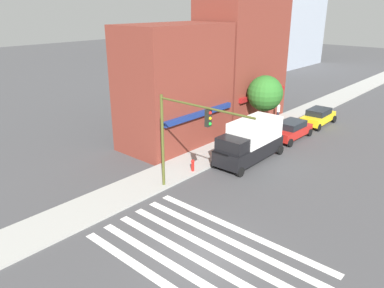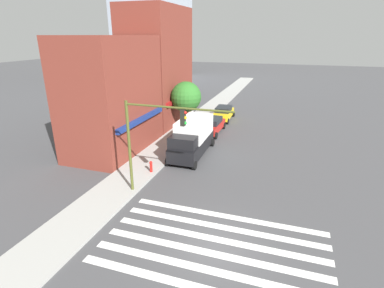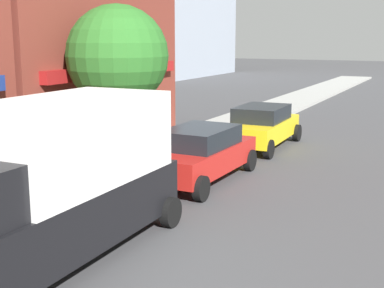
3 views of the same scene
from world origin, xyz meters
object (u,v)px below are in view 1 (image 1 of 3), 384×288
object	(u,v)px
sedan_red	(291,130)
traffic_signal	(182,129)
street_tree	(265,93)
box_truck_black	(250,140)
sedan_yellow	(318,116)
pedestrian_white_shirt	(278,111)
fire_hydrant	(193,165)

from	to	relation	value
sedan_red	traffic_signal	bearing A→B (deg)	-179.07
street_tree	box_truck_black	bearing A→B (deg)	-156.32
traffic_signal	street_tree	bearing A→B (deg)	11.41
box_truck_black	sedan_yellow	bearing A→B (deg)	-0.99
box_truck_black	sedan_yellow	xyz separation A→B (m)	(11.85, 0.00, -0.75)
traffic_signal	sedan_yellow	world-z (taller)	traffic_signal
sedan_red	pedestrian_white_shirt	xyz separation A→B (m)	(3.84, 3.44, 0.23)
pedestrian_white_shirt	sedan_red	bearing A→B (deg)	30.89
fire_hydrant	traffic_signal	bearing A→B (deg)	-149.37
street_tree	sedan_yellow	bearing A→B (deg)	-27.12
street_tree	pedestrian_white_shirt	bearing A→B (deg)	9.42
sedan_red	street_tree	world-z (taller)	street_tree
sedan_yellow	fire_hydrant	distance (m)	16.39
traffic_signal	fire_hydrant	world-z (taller)	traffic_signal
sedan_yellow	pedestrian_white_shirt	bearing A→B (deg)	113.73
street_tree	traffic_signal	bearing A→B (deg)	-168.59
traffic_signal	pedestrian_white_shirt	bearing A→B (deg)	10.98
pedestrian_white_shirt	street_tree	distance (m)	4.65
sedan_red	pedestrian_white_shirt	distance (m)	5.16
sedan_red	sedan_yellow	size ratio (longest dim) A/B	1.00
sedan_yellow	street_tree	distance (m)	6.73
fire_hydrant	street_tree	size ratio (longest dim) A/B	0.17
box_truck_black	sedan_yellow	size ratio (longest dim) A/B	1.40
street_tree	fire_hydrant	bearing A→B (deg)	-174.20
traffic_signal	pedestrian_white_shirt	size ratio (longest dim) A/B	3.70
pedestrian_white_shirt	fire_hydrant	size ratio (longest dim) A/B	2.10
traffic_signal	box_truck_black	xyz separation A→B (m)	(7.24, -0.05, -2.64)
box_truck_black	street_tree	xyz separation A→B (m)	(6.38, 2.80, 2.00)
traffic_signal	sedan_red	distance (m)	14.05
traffic_signal	box_truck_black	bearing A→B (deg)	-0.39
box_truck_black	fire_hydrant	size ratio (longest dim) A/B	7.41
sedan_red	pedestrian_white_shirt	bearing A→B (deg)	43.01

